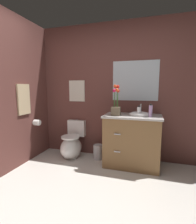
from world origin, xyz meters
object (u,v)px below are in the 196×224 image
Objects in this scene: wall_poster at (77,91)px; wall_mirror at (135,81)px; vanity_cabinet at (132,140)px; trash_bin at (98,152)px; flower_vase at (116,106)px; lotion_bottle at (151,111)px; soap_bottle at (139,111)px; toilet_paper_roll at (37,123)px; hanging_towel at (24,99)px; toilet at (72,145)px.

wall_mirror reaches higher than wall_poster.
vanity_cabinet is 0.71m from trash_bin.
lotion_bottle is (0.54, 0.00, -0.07)m from flower_vase.
soap_bottle is at bearing 172.28° from lotion_bottle.
toilet_paper_roll is at bearing -176.85° from soap_bottle.
wall_mirror is at bearing 90.52° from vanity_cabinet.
wall_poster is at bearing 164.71° from lotion_bottle.
hanging_towel is at bearing -169.66° from soap_bottle.
toilet is 1.06m from wall_poster.
wall_poster is at bearing 157.80° from trash_bin.
vanity_cabinet reaches higher than trash_bin.
soap_bottle is at bearing -16.34° from wall_poster.
flower_vase is (-0.27, -0.09, 0.59)m from vanity_cabinet.
flower_vase reaches higher than toilet_paper_roll.
vanity_cabinet is 0.65m from flower_vase.
wall_mirror is at bearing 106.06° from soap_bottle.
toilet is 1.33× the size of hanging_towel.
wall_poster reaches higher than hanging_towel.
flower_vase reaches higher than trash_bin.
wall_poster is (-0.50, 0.21, 1.13)m from trash_bin.
trash_bin is at bearing -22.20° from wall_poster.
wall_poster is at bearing 180.00° from wall_mirror.
hanging_towel reaches higher than toilet_paper_roll.
hanging_towel reaches higher than flower_vase.
trash_bin is 1.25m from wall_poster.
wall_poster reaches higher than vanity_cabinet.
wall_mirror is at bearing 55.89° from flower_vase.
toilet_paper_roll is (-1.13, -0.26, 0.54)m from trash_bin.
hanging_towel is (-1.54, -0.32, 0.09)m from flower_vase.
toilet_paper_roll is (-1.75, -0.46, -0.77)m from wall_mirror.
soap_bottle reaches higher than toilet.
flower_vase is at bearing -7.89° from toilet.
lotion_bottle is at bearing -11.23° from trash_bin.
vanity_cabinet is at bearing -7.98° from trash_bin.
toilet_paper_roll reaches higher than trash_bin.
soap_bottle is 0.22× the size of wall_mirror.
toilet_paper_roll is (-1.49, -0.08, -0.36)m from flower_vase.
toilet is 3.31× the size of lotion_bottle.
flower_vase is 0.38m from soap_bottle.
trash_bin is (-0.91, 0.18, -0.84)m from lotion_bottle.
lotion_bottle is 1.49m from wall_poster.
vanity_cabinet is (1.13, -0.03, 0.21)m from toilet.
wall_poster is (-1.23, 0.36, 0.31)m from soap_bottle.
soap_bottle is 0.33× the size of hanging_towel.
trash_bin is at bearing 23.13° from hanging_towel.
vanity_cabinet is at bearing 12.96° from hanging_towel.
wall_mirror is (0.26, 0.39, 0.41)m from flower_vase.
wall_poster reaches higher than soap_bottle.
lotion_bottle is at bearing 8.83° from hanging_towel.
hanging_towel is (-1.81, -0.42, 0.68)m from vanity_cabinet.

